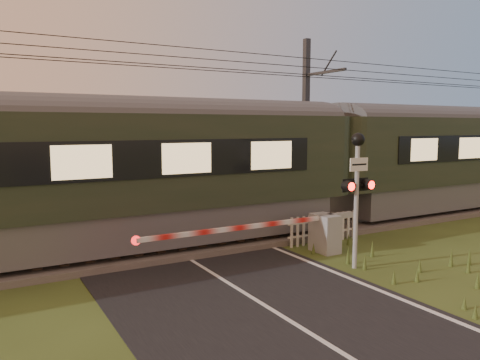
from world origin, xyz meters
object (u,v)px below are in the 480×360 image
train (325,162)px  crossing_signal (357,176)px  catenary_mast (307,125)px  picket_fence (324,228)px  boom_gate (317,232)px

train → crossing_signal: 5.15m
crossing_signal → catenary_mast: bearing=62.5°
train → picket_fence: 3.14m
train → crossing_signal: train is taller
crossing_signal → catenary_mast: 7.62m
train → boom_gate: train is taller
crossing_signal → picket_fence: size_ratio=1.29×
train → picket_fence: bearing=-130.1°
catenary_mast → train: bearing=-110.5°
crossing_signal → picket_fence: (1.04, 2.53, -1.98)m
picket_fence → catenary_mast: (2.42, 4.12, 3.30)m
boom_gate → train: bearing=47.0°
train → picket_fence: (-1.59, -1.89, -1.94)m
crossing_signal → boom_gate: bearing=88.5°
train → picket_fence: size_ratio=16.56×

